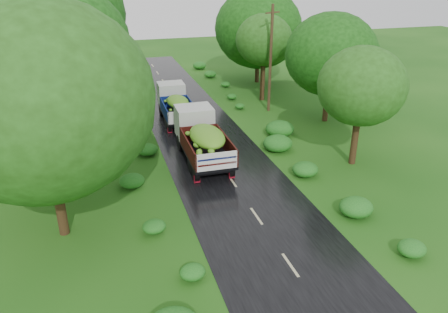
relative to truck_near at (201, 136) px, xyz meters
name	(u,v)px	position (x,y,z in m)	size (l,w,h in m)	color
ground	(290,265)	(0.94, -11.42, -1.63)	(120.00, 120.00, 0.00)	#154A0F
road	(250,206)	(0.94, -6.42, -1.62)	(6.50, 80.00, 0.02)	black
road_lines	(243,197)	(0.94, -5.42, -1.61)	(0.12, 69.60, 0.00)	#BFB78C
truck_near	(201,136)	(0.00, 0.00, 0.00)	(2.52, 6.88, 2.88)	black
truck_far	(175,103)	(-0.15, 7.96, -0.17)	(2.28, 6.17, 2.58)	black
utility_pole	(271,58)	(7.87, 8.17, 2.81)	(1.42, 0.72, 8.62)	#382616
trees_left	(44,31)	(-9.03, 9.25, 5.45)	(6.98, 34.50, 10.32)	black
trees_right	(290,45)	(10.01, 9.27, 3.61)	(6.14, 24.47, 7.34)	black
shrubs	(206,139)	(0.94, 2.58, -1.28)	(11.90, 44.00, 0.70)	#165D1A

